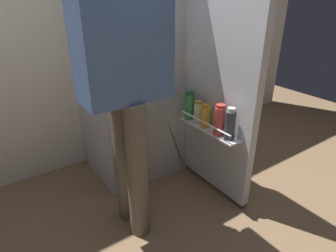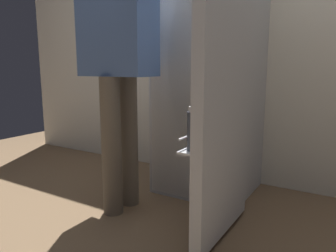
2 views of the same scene
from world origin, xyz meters
The scene contains 3 objects.
ground_plane centered at (0.00, 0.00, 0.00)m, with size 5.71×5.71×0.00m, color brown.
refrigerator centered at (0.03, 0.48, 0.87)m, with size 0.70×1.20×1.74m.
person centered at (-0.31, -0.06, 1.00)m, with size 0.54×0.77×1.66m.
Camera 1 is at (-0.95, -1.34, 1.34)m, focal length 31.07 mm.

